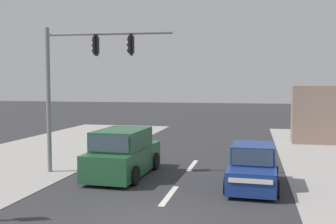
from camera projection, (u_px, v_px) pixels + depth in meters
The scene contains 5 objects.
lane_dash_mid at pixel (169, 195), 12.97m from camera, with size 0.20×2.40×0.01m, color silver.
lane_dash_far at pixel (192, 165), 17.85m from camera, with size 0.20×2.40×0.01m, color silver.
traffic_signal_mast at pixel (78, 73), 16.01m from camera, with size 5.28×0.55×6.00m.
hatchback_oncoming_mid at pixel (253, 168), 13.97m from camera, with size 1.88×3.69×1.53m.
suv_crossing_left at pixel (123, 154), 15.77m from camera, with size 2.15×4.58×1.90m.
Camera 1 is at (2.69, -9.46, 3.65)m, focal length 42.00 mm.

